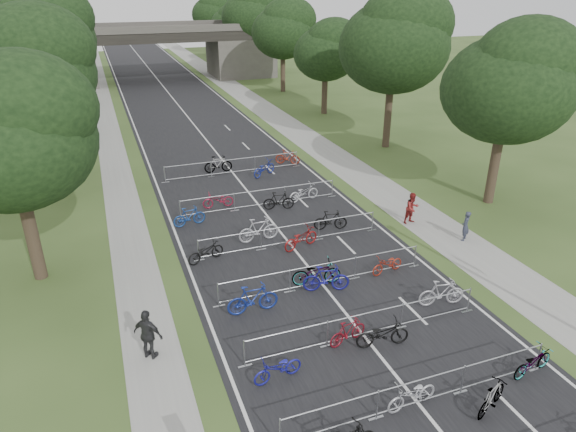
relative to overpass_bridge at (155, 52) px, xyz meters
name	(u,v)px	position (x,y,z in m)	size (l,w,h in m)	color
road	(176,103)	(0.00, -15.00, -3.53)	(11.00, 140.00, 0.01)	black
sidewalk_right	(247,97)	(8.00, -15.00, -3.53)	(3.00, 140.00, 0.01)	gray
sidewalk_left	(104,108)	(-7.50, -15.00, -3.53)	(2.00, 140.00, 0.01)	gray
lane_markings	(176,103)	(0.00, -15.00, -3.53)	(0.12, 140.00, 0.00)	silver
overpass_bridge	(155,52)	(0.00, 0.00, 0.00)	(31.00, 8.00, 7.05)	#4C4944
tree_left_0	(11,136)	(-11.39, -49.07, 2.96)	(6.72, 6.72, 10.25)	#33261C
tree_right_0	(511,84)	(13.11, -49.07, 3.39)	(7.17, 7.17, 10.93)	#33261C
tree_left_1	(31,69)	(-11.39, -37.07, 3.77)	(7.56, 7.56, 11.53)	#33261C
tree_right_1	(396,43)	(13.11, -37.07, 4.37)	(8.18, 8.18, 12.47)	#33261C
tree_left_2	(41,36)	(-11.39, -25.07, 4.58)	(8.40, 8.40, 12.81)	#33261C
tree_right_2	(327,51)	(13.11, -25.07, 2.41)	(6.16, 6.16, 9.39)	#33261C
tree_left_3	(52,42)	(-11.39, -13.07, 2.96)	(6.72, 6.72, 10.25)	#33261C
tree_right_3	(284,30)	(13.11, -13.07, 3.39)	(7.17, 7.17, 10.93)	#33261C
tree_left_4	(55,25)	(-11.39, -1.07, 3.77)	(7.56, 7.56, 11.53)	#33261C
tree_right_4	(253,15)	(13.11, -1.07, 4.37)	(8.18, 8.18, 12.47)	#33261C
tree_left_5	(57,12)	(-11.39, 10.93, 4.58)	(8.40, 8.40, 12.81)	#33261C
tree_right_5	(231,24)	(13.11, 10.93, 2.41)	(6.16, 6.16, 9.39)	#33261C
tree_left_6	(62,19)	(-11.39, 22.93, 2.96)	(6.72, 6.72, 10.25)	#33261C
tree_right_6	(213,13)	(13.11, 22.93, 3.39)	(7.17, 7.17, 10.93)	#33261C
barrier_row_1	(421,392)	(0.00, -61.40, -2.99)	(9.70, 0.08, 1.10)	#A1A4A9
barrier_row_2	(365,325)	(0.00, -57.80, -2.99)	(9.70, 0.08, 1.10)	#A1A4A9
barrier_row_3	(323,274)	(0.00, -54.00, -2.99)	(9.70, 0.08, 1.10)	#A1A4A9
barrier_row_4	(290,235)	(0.00, -50.00, -2.99)	(9.70, 0.08, 1.10)	#A1A4A9
barrier_row_5	(260,198)	(0.00, -45.00, -2.99)	(9.70, 0.08, 1.10)	#A1A4A9
barrier_row_6	(233,167)	(0.00, -39.00, -2.99)	(9.70, 0.08, 1.10)	#A1A4A9
bike_5	(412,395)	(-0.29, -61.36, -3.06)	(0.62, 1.79, 0.94)	#B5B6BD
bike_6	(492,397)	(1.91, -62.31, -3.03)	(0.47, 1.68, 1.01)	#A1A4A9
bike_7	(533,362)	(4.30, -61.47, -3.06)	(0.63, 1.80, 0.95)	#A1A4A9
bike_8	(278,369)	(-3.76, -58.81, -3.08)	(0.61, 1.74, 0.91)	#1B1C99
bike_9	(348,332)	(-0.76, -57.89, -3.04)	(0.46, 1.64, 0.98)	maroon
bike_10	(383,334)	(0.34, -58.46, -3.01)	(0.69, 1.98, 1.04)	black
bike_11	(442,293)	(3.86, -57.04, -2.95)	(0.55, 1.93, 1.16)	#B2B1BA
bike_12	(253,299)	(-3.42, -54.87, -2.91)	(0.59, 2.08, 1.25)	navy
bike_13	(316,273)	(-0.24, -53.82, -2.97)	(0.75, 2.16, 1.13)	#A1A4A9
bike_14	(326,279)	(-0.07, -54.46, -2.94)	(0.56, 1.99, 1.20)	navy
bike_15	(388,264)	(3.13, -54.08, -3.09)	(0.59, 1.68, 0.88)	#9E2717
bike_16	(206,252)	(-4.30, -50.16, -3.04)	(0.66, 1.88, 0.99)	black
bike_17	(259,230)	(-1.36, -49.07, -2.90)	(0.59, 2.10, 1.26)	#B7B7BF
bike_18	(301,238)	(0.36, -50.49, -3.00)	(0.71, 2.04, 1.07)	maroon
bike_19	(330,220)	(2.59, -49.12, -3.00)	(0.51, 1.79, 1.08)	black
bike_20	(189,216)	(-4.30, -46.04, -3.00)	(0.50, 1.77, 1.07)	#1B4394
bike_21	(218,200)	(-2.30, -44.21, -3.06)	(0.63, 1.80, 0.94)	maroon
bike_22	(279,201)	(0.90, -45.69, -3.00)	(0.51, 1.79, 1.08)	black
bike_23	(304,192)	(2.74, -44.97, -3.01)	(0.69, 1.99, 1.04)	#BBBBC3
bike_25	(218,164)	(-0.88, -38.29, -2.95)	(0.55, 1.93, 1.16)	#A1A4A9
bike_26	(264,168)	(1.86, -40.03, -2.99)	(0.72, 2.06, 1.08)	navy
bike_27	(288,157)	(4.18, -38.35, -3.00)	(0.50, 1.78, 1.07)	maroon
pedestrian_a	(465,226)	(8.45, -52.60, -2.75)	(0.57, 0.37, 1.56)	#2D3143
pedestrian_b	(412,208)	(7.05, -49.91, -2.67)	(0.84, 0.66, 1.73)	maroon
pedestrian_c	(148,335)	(-7.56, -56.19, -2.57)	(1.13, 0.47, 1.92)	#272729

